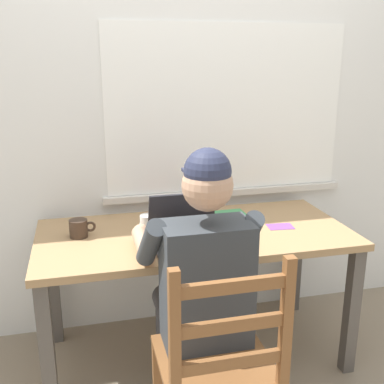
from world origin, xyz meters
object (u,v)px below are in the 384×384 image
desk (195,248)px  book_stack_main (229,218)px  coffee_mug_dark (79,228)px  wooden_chair (219,367)px  landscape_photo_print (280,227)px  laptop (187,231)px  coffee_mug_white (148,224)px  seated_person (200,278)px  book_stack_side (172,216)px  computer_mouse (237,238)px

desk → book_stack_main: 0.25m
desk → coffee_mug_dark: (-0.56, 0.06, 0.13)m
wooden_chair → landscape_photo_print: wooden_chair is taller
laptop → landscape_photo_print: (0.51, 0.07, -0.05)m
desk → coffee_mug_white: 0.27m
seated_person → book_stack_side: (0.00, 0.59, 0.07)m
seated_person → landscape_photo_print: (0.53, 0.39, 0.03)m
seated_person → book_stack_side: bearing=89.7°
desk → landscape_photo_print: landscape_photo_print is taller
coffee_mug_dark → computer_mouse: bearing=-18.5°
seated_person → landscape_photo_print: size_ratio=9.51×
coffee_mug_white → coffee_mug_dark: 0.33m
wooden_chair → landscape_photo_print: bearing=51.8°
computer_mouse → coffee_mug_white: (-0.39, 0.21, 0.03)m
laptop → coffee_mug_white: size_ratio=2.98×
computer_mouse → coffee_mug_white: size_ratio=0.90×
book_stack_main → book_stack_side: (-0.29, 0.07, 0.01)m
seated_person → landscape_photo_print: bearing=36.6°
computer_mouse → landscape_photo_print: 0.31m
book_stack_main → coffee_mug_dark: bearing=-178.5°
book_stack_main → book_stack_side: 0.30m
coffee_mug_dark → landscape_photo_print: size_ratio=0.97×
seated_person → book_stack_side: 0.59m
desk → book_stack_side: book_stack_side is taller
wooden_chair → laptop: (0.02, 0.60, 0.30)m
book_stack_main → landscape_photo_print: book_stack_main is taller
desk → wooden_chair: wooden_chair is taller
coffee_mug_dark → wooden_chair: bearing=-58.9°
wooden_chair → laptop: bearing=88.0°
desk → computer_mouse: (0.16, -0.18, 0.10)m
seated_person → book_stack_main: size_ratio=6.90×
desk → book_stack_main: size_ratio=8.62×
laptop → computer_mouse: 0.24m
landscape_photo_print → seated_person: bearing=-137.6°
seated_person → book_stack_main: 0.60m
wooden_chair → book_stack_main: bearing=69.8°
book_stack_main → book_stack_side: bearing=165.8°
wooden_chair → book_stack_side: size_ratio=4.65×
coffee_mug_dark → landscape_photo_print: 1.01m
laptop → coffee_mug_white: bearing=137.7°
computer_mouse → wooden_chair: bearing=-114.7°
book_stack_main → coffee_mug_white: bearing=-173.3°
book_stack_side → laptop: bearing=-86.2°
coffee_mug_white → book_stack_side: bearing=41.0°
laptop → landscape_photo_print: laptop is taller
book_stack_main → desk: bearing=-158.4°
seated_person → wooden_chair: seated_person is taller
wooden_chair → computer_mouse: 0.65m
wooden_chair → book_stack_main: 0.89m
computer_mouse → coffee_mug_white: coffee_mug_white is taller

